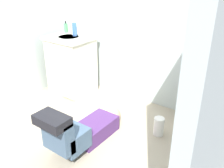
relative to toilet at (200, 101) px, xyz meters
name	(u,v)px	position (x,y,z in m)	size (l,w,h in m)	color
ground_plane	(91,133)	(-0.93, -0.72, -0.39)	(3.09, 2.99, 0.04)	#A1957E
wall_back	(143,10)	(-0.93, 0.32, 0.83)	(2.75, 0.08, 2.40)	#B5C4C1
wall_left	(3,10)	(-2.27, -0.72, 0.83)	(0.08, 1.99, 2.40)	#B5C4C1
toilet	(200,101)	(0.00, 0.00, 0.00)	(0.36, 0.46, 0.75)	silver
vanity_cabinet	(72,64)	(-1.82, -0.08, 0.05)	(0.60, 0.53, 0.82)	beige
faucet	(77,31)	(-1.82, 0.06, 0.50)	(0.02, 0.02, 0.10)	silver
person_plumber	(82,129)	(-0.85, -0.93, -0.19)	(0.39, 1.06, 0.52)	#512D6B
tissue_box	(205,60)	(-0.05, 0.09, 0.43)	(0.22, 0.11, 0.10)	silver
toiletry_bag	(220,62)	(0.10, 0.09, 0.44)	(0.12, 0.09, 0.11)	#26262D
soap_dispenser	(66,28)	(-2.01, 0.04, 0.52)	(0.06, 0.06, 0.17)	#4B9A60
bottle_amber	(72,29)	(-1.91, 0.07, 0.51)	(0.04, 0.04, 0.12)	#C48A2D
bottle_white	(73,30)	(-1.84, 0.02, 0.52)	(0.05, 0.05, 0.14)	white
bottle_blue	(75,29)	(-1.78, -0.02, 0.54)	(0.06, 0.06, 0.18)	#3D69B2
paper_towel_roll	(159,126)	(-0.30, -0.32, -0.26)	(0.11, 0.11, 0.21)	white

